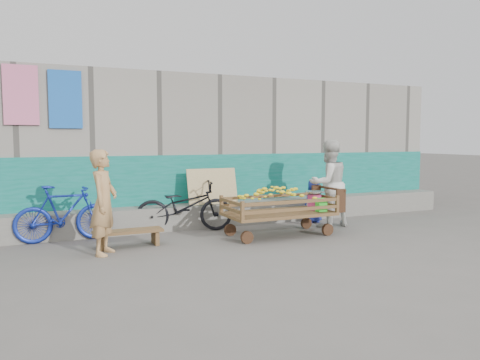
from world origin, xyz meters
name	(u,v)px	position (x,y,z in m)	size (l,w,h in m)	color
ground	(248,254)	(0.00, 0.00, 0.00)	(80.00, 80.00, 0.00)	#5D5A55
building_wall	(170,150)	(0.00, 4.05, 1.47)	(12.00, 3.50, 3.00)	gray
banana_cart	(277,202)	(1.05, 0.98, 0.60)	(2.08, 0.95, 0.89)	brown
bench	(128,234)	(-1.52, 1.23, 0.20)	(1.08, 0.32, 0.27)	brown
vendor_man	(104,202)	(-1.94, 0.88, 0.78)	(0.57, 0.37, 1.56)	tan
woman	(329,183)	(2.38, 1.35, 0.85)	(0.83, 0.64, 1.70)	silver
child	(314,201)	(2.38, 1.85, 0.45)	(0.44, 0.29, 0.90)	#223097
bicycle_dark	(184,206)	(-0.32, 2.05, 0.47)	(0.62, 1.78, 0.94)	black
bicycle_blue	(64,213)	(-2.41, 2.05, 0.48)	(0.45, 1.58, 0.95)	#162BA0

